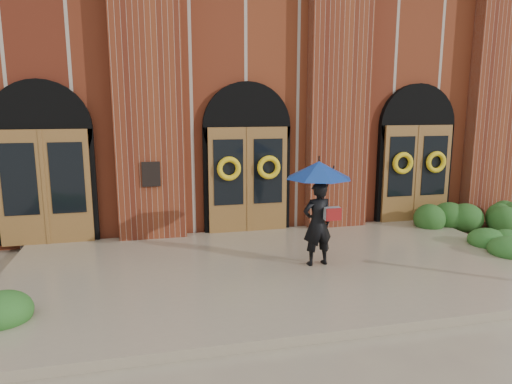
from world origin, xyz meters
name	(u,v)px	position (x,y,z in m)	size (l,w,h in m)	color
ground	(279,276)	(0.00, 0.00, 0.00)	(90.00, 90.00, 0.00)	gray
landing	(277,269)	(0.00, 0.15, 0.07)	(10.00, 5.30, 0.15)	gray
church_building	(211,95)	(0.00, 8.78, 3.50)	(16.20, 12.53, 7.00)	maroon
man_with_umbrella	(318,193)	(0.75, 0.05, 1.54)	(1.37, 1.37, 1.99)	black
hedge_wall_right	(480,218)	(5.85, 1.84, 0.34)	(2.67, 1.07, 0.68)	#24501C
hedge_front_right	(510,245)	(5.10, 0.00, 0.24)	(1.35, 1.16, 0.48)	#285D21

